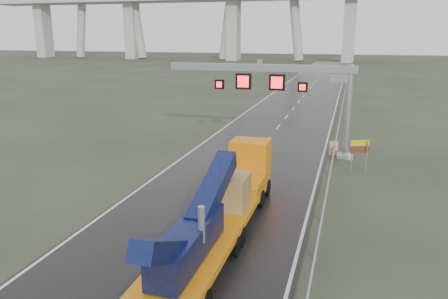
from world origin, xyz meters
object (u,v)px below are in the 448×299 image
(sign_gantry, at_px, (286,84))
(heavy_haul_truck, at_px, (222,205))
(striped_barrier, at_px, (334,148))
(exit_sign_pair, at_px, (360,149))

(sign_gantry, height_order, heavy_haul_truck, sign_gantry)
(heavy_haul_truck, bearing_deg, striped_barrier, 74.57)
(exit_sign_pair, relative_size, striped_barrier, 2.17)
(exit_sign_pair, bearing_deg, heavy_haul_truck, -142.07)
(exit_sign_pair, xyz_separation_m, striped_barrier, (-1.86, 4.19, -1.11))
(sign_gantry, bearing_deg, striped_barrier, 8.80)
(heavy_haul_truck, distance_m, exit_sign_pair, 13.66)
(heavy_haul_truck, height_order, striped_barrier, heavy_haul_truck)
(heavy_haul_truck, height_order, exit_sign_pair, heavy_haul_truck)
(sign_gantry, relative_size, striped_barrier, 13.64)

